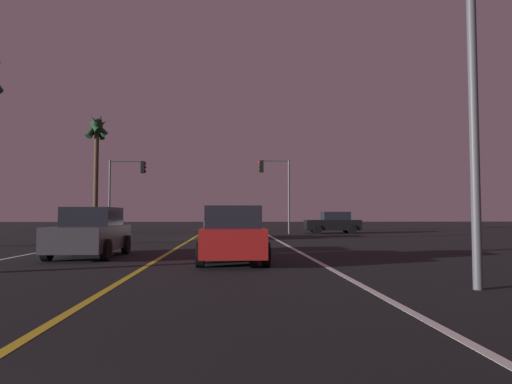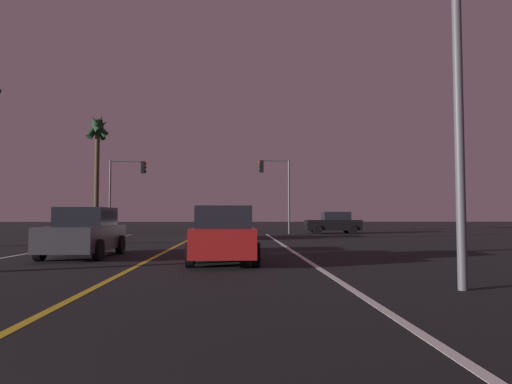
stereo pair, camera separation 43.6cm
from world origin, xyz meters
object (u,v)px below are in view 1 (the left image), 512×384
(traffic_light_near_right, at_px, (275,180))
(car_ahead_far, at_px, (221,225))
(palm_tree_left_far, at_px, (97,138))
(car_crossing_side, at_px, (333,223))
(traffic_light_near_left, at_px, (127,180))
(street_lamp_right_near, at_px, (448,51))
(car_oncoming, at_px, (91,233))
(car_lead_same_lane, at_px, (233,235))

(traffic_light_near_right, bearing_deg, car_ahead_far, 59.57)
(traffic_light_near_right, relative_size, palm_tree_left_far, 0.60)
(car_crossing_side, relative_size, palm_tree_left_far, 0.45)
(car_crossing_side, height_order, palm_tree_left_far, palm_tree_left_far)
(traffic_light_near_left, relative_size, palm_tree_left_far, 0.59)
(car_crossing_side, bearing_deg, palm_tree_left_far, -1.79)
(street_lamp_right_near, distance_m, palm_tree_left_far, 31.59)
(car_oncoming, distance_m, traffic_light_near_right, 20.78)
(car_oncoming, bearing_deg, palm_tree_left_far, -164.11)
(car_oncoming, xyz_separation_m, car_crossing_side, (12.84, 19.79, 0.00))
(car_lead_same_lane, height_order, street_lamp_right_near, street_lamp_right_near)
(car_lead_same_lane, relative_size, car_ahead_far, 1.00)
(traffic_light_near_left, xyz_separation_m, street_lamp_right_near, (12.12, -26.19, 0.54))
(car_lead_same_lane, relative_size, palm_tree_left_far, 0.45)
(car_oncoming, xyz_separation_m, car_lead_same_lane, (4.86, -2.06, 0.00))
(car_ahead_far, xyz_separation_m, traffic_light_near_right, (3.97, 6.77, 3.34))
(car_crossing_side, bearing_deg, street_lamp_right_near, 82.06)
(car_lead_same_lane, bearing_deg, traffic_light_near_left, 20.80)
(traffic_light_near_right, xyz_separation_m, traffic_light_near_left, (-11.21, 0.00, -0.06))
(car_lead_same_lane, distance_m, car_ahead_far, 14.14)
(traffic_light_near_left, bearing_deg, car_lead_same_lane, -69.20)
(car_oncoming, relative_size, car_crossing_side, 1.00)
(car_oncoming, height_order, car_lead_same_lane, same)
(car_ahead_far, height_order, street_lamp_right_near, street_lamp_right_near)
(car_ahead_far, relative_size, palm_tree_left_far, 0.45)
(car_oncoming, relative_size, street_lamp_right_near, 0.59)
(car_ahead_far, xyz_separation_m, street_lamp_right_near, (4.89, -19.43, 3.82))
(traffic_light_near_left, height_order, palm_tree_left_far, palm_tree_left_far)
(car_oncoming, bearing_deg, car_ahead_far, 160.97)
(car_oncoming, relative_size, car_lead_same_lane, 1.00)
(car_oncoming, xyz_separation_m, traffic_light_near_right, (8.14, 18.83, 3.34))
(car_lead_same_lane, xyz_separation_m, street_lamp_right_near, (4.19, -5.31, 3.82))
(car_oncoming, distance_m, traffic_light_near_left, 19.36)
(traffic_light_near_left, bearing_deg, palm_tree_left_far, 150.50)
(car_crossing_side, height_order, street_lamp_right_near, street_lamp_right_near)
(car_lead_same_lane, relative_size, street_lamp_right_near, 0.59)
(car_lead_same_lane, distance_m, palm_tree_left_far, 25.72)
(car_oncoming, xyz_separation_m, traffic_light_near_left, (-3.07, 18.83, 3.28))
(street_lamp_right_near, bearing_deg, palm_tree_left_far, -61.83)
(car_ahead_far, height_order, traffic_light_near_right, traffic_light_near_right)
(palm_tree_left_far, bearing_deg, car_oncoming, -74.11)
(car_crossing_side, xyz_separation_m, traffic_light_near_right, (-4.70, -0.96, 3.34))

